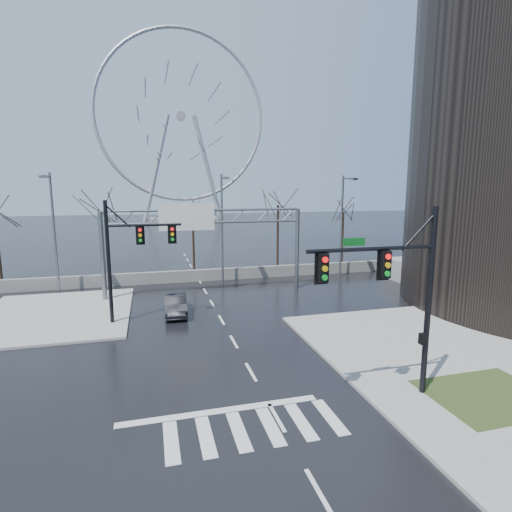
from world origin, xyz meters
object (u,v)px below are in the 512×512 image
object	(u,v)px
signal_mast_far	(127,250)
car	(175,304)
sign_gantry	(201,233)
signal_mast_near	(401,286)
ferris_wheel	(181,123)

from	to	relation	value
signal_mast_far	car	world-z (taller)	signal_mast_far
sign_gantry	car	distance (m)	7.02
signal_mast_near	ferris_wheel	world-z (taller)	ferris_wheel
sign_gantry	signal_mast_far	bearing A→B (deg)	-132.47
signal_mast_near	ferris_wheel	bearing A→B (deg)	90.08
ferris_wheel	car	size ratio (longest dim) A/B	11.93
signal_mast_near	signal_mast_far	distance (m)	17.03
car	ferris_wheel	bearing A→B (deg)	86.23
signal_mast_near	sign_gantry	bearing A→B (deg)	106.19
signal_mast_far	sign_gantry	bearing A→B (deg)	47.53
signal_mast_far	car	xyz separation A→B (m)	(2.99, 1.20, -4.13)
ferris_wheel	car	distance (m)	88.91
signal_mast_near	ferris_wheel	size ratio (longest dim) A/B	0.16
car	signal_mast_near	bearing A→B (deg)	-59.02
sign_gantry	ferris_wheel	bearing A→B (deg)	86.16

